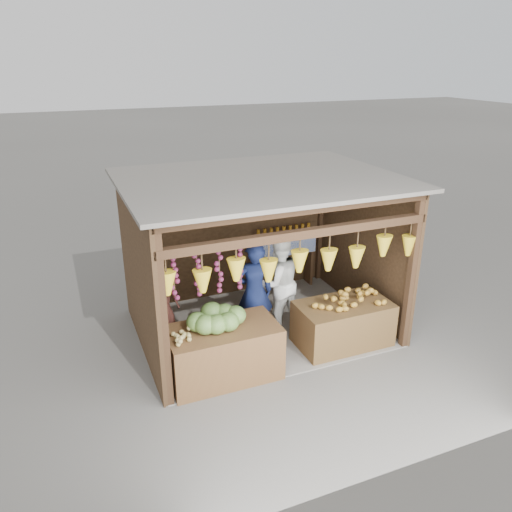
% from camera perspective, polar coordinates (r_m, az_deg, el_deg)
% --- Properties ---
extents(ground, '(80.00, 80.00, 0.00)m').
position_cam_1_polar(ground, '(8.82, 0.44, -8.13)').
color(ground, '#514F49').
rests_on(ground, ground).
extents(stall_structure, '(4.30, 3.30, 2.66)m').
position_cam_1_polar(stall_structure, '(8.06, 0.37, 1.98)').
color(stall_structure, slate).
rests_on(stall_structure, ground).
extents(back_shelf, '(1.25, 0.32, 1.32)m').
position_cam_1_polar(back_shelf, '(9.89, 3.20, 0.90)').
color(back_shelf, '#382314').
rests_on(back_shelf, ground).
extents(counter_left, '(1.62, 0.85, 0.81)m').
position_cam_1_polar(counter_left, '(7.41, -3.77, -10.93)').
color(counter_left, '#51321B').
rests_on(counter_left, ground).
extents(counter_right, '(1.50, 0.85, 0.73)m').
position_cam_1_polar(counter_right, '(8.30, 9.88, -7.65)').
color(counter_right, '#4F351A').
rests_on(counter_right, ground).
extents(stool, '(0.29, 0.29, 0.28)m').
position_cam_1_polar(stool, '(8.53, -10.19, -8.58)').
color(stool, black).
rests_on(stool, ground).
extents(man_standing, '(0.68, 0.51, 1.72)m').
position_cam_1_polar(man_standing, '(8.10, -0.22, -4.14)').
color(man_standing, '#131C47').
rests_on(man_standing, ground).
extents(woman_standing, '(0.89, 0.73, 1.71)m').
position_cam_1_polar(woman_standing, '(8.45, 2.55, -3.03)').
color(woman_standing, white).
rests_on(woman_standing, ground).
extents(vendor_seated, '(0.58, 0.53, 0.99)m').
position_cam_1_polar(vendor_seated, '(8.23, -10.49, -4.78)').
color(vendor_seated, '#502720').
rests_on(vendor_seated, stool).
extents(melon_pile, '(1.00, 0.50, 0.32)m').
position_cam_1_polar(melon_pile, '(7.13, -4.36, -7.06)').
color(melon_pile, '#1E4512').
rests_on(melon_pile, counter_left).
extents(tanfruit_pile, '(0.34, 0.40, 0.13)m').
position_cam_1_polar(tanfruit_pile, '(6.95, -8.28, -8.99)').
color(tanfruit_pile, '#9D9048').
rests_on(tanfruit_pile, counter_left).
extents(mango_pile, '(1.40, 0.64, 0.22)m').
position_cam_1_polar(mango_pile, '(8.09, 10.67, -4.68)').
color(mango_pile, '#CF5B1B').
rests_on(mango_pile, counter_right).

